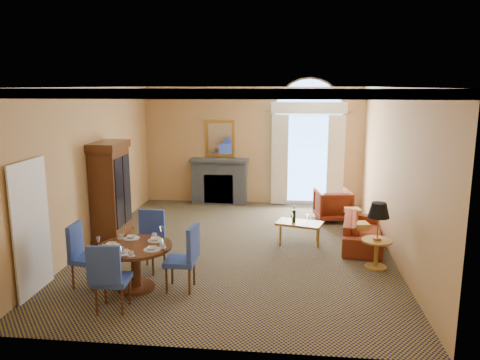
# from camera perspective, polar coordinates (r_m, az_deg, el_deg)

# --- Properties ---
(ground) EXTENTS (7.50, 7.50, 0.00)m
(ground) POSITION_cam_1_polar(r_m,az_deg,el_deg) (9.60, -0.32, -8.22)
(ground) COLOR #121238
(ground) RESTS_ON ground
(room_envelope) EXTENTS (6.04, 7.52, 3.45)m
(room_envelope) POSITION_cam_1_polar(r_m,az_deg,el_deg) (9.73, -0.04, 7.20)
(room_envelope) COLOR tan
(room_envelope) RESTS_ON ground
(armoire) EXTENTS (0.60, 1.06, 2.09)m
(armoire) POSITION_cam_1_polar(r_m,az_deg,el_deg) (10.22, -15.49, -1.54)
(armoire) COLOR #3F1F0E
(armoire) RESTS_ON ground
(dining_table) EXTENTS (1.17, 1.17, 0.94)m
(dining_table) POSITION_cam_1_polar(r_m,az_deg,el_deg) (7.74, -12.63, -9.07)
(dining_table) COLOR #3F1F0E
(dining_table) RESTS_ON ground
(dining_chair_north) EXTENTS (0.58, 0.58, 1.06)m
(dining_chair_north) POSITION_cam_1_polar(r_m,az_deg,el_deg) (8.54, -10.84, -6.71)
(dining_chair_north) COLOR #263F96
(dining_chair_north) RESTS_ON ground
(dining_chair_south) EXTENTS (0.51, 0.53, 1.06)m
(dining_chair_south) POSITION_cam_1_polar(r_m,az_deg,el_deg) (7.03, -15.74, -10.98)
(dining_chair_south) COLOR #263F96
(dining_chair_south) RESTS_ON ground
(dining_chair_east) EXTENTS (0.51, 0.50, 1.06)m
(dining_chair_east) POSITION_cam_1_polar(r_m,az_deg,el_deg) (7.59, -6.55, -8.90)
(dining_chair_east) COLOR #263F96
(dining_chair_east) RESTS_ON ground
(dining_chair_west) EXTENTS (0.56, 0.56, 1.06)m
(dining_chair_west) POSITION_cam_1_polar(r_m,az_deg,el_deg) (8.06, -18.69, -8.22)
(dining_chair_west) COLOR #263F96
(dining_chair_west) RESTS_ON ground
(sofa) EXTENTS (1.03, 2.02, 0.57)m
(sofa) POSITION_cam_1_polar(r_m,az_deg,el_deg) (10.02, 14.72, -6.05)
(sofa) COLOR maroon
(sofa) RESTS_ON ground
(armchair) EXTENTS (0.94, 0.96, 0.76)m
(armchair) POSITION_cam_1_polar(r_m,az_deg,el_deg) (11.59, 11.24, -3.01)
(armchair) COLOR maroon
(armchair) RESTS_ON ground
(coffee_table) EXTENTS (1.02, 0.74, 0.81)m
(coffee_table) POSITION_cam_1_polar(r_m,az_deg,el_deg) (9.76, 7.21, -5.31)
(coffee_table) COLOR #A67732
(coffee_table) RESTS_ON ground
(side_table) EXTENTS (0.53, 0.53, 1.19)m
(side_table) POSITION_cam_1_polar(r_m,az_deg,el_deg) (8.67, 16.45, -5.49)
(side_table) COLOR #A67732
(side_table) RESTS_ON ground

